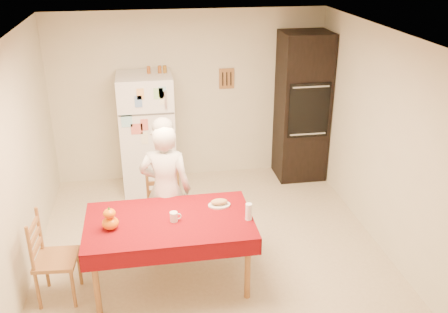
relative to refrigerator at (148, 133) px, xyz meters
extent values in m
plane|color=tan|center=(0.65, -1.88, -0.85)|extent=(4.50, 4.50, 0.00)
cube|color=beige|center=(0.65, 0.37, 0.40)|extent=(4.00, 0.02, 2.50)
cube|color=beige|center=(0.65, -4.13, 0.40)|extent=(4.00, 0.02, 2.50)
cube|color=beige|center=(-1.35, -1.88, 0.40)|extent=(0.02, 4.50, 2.50)
cube|color=beige|center=(2.65, -1.88, 0.40)|extent=(0.02, 4.50, 2.50)
cube|color=white|center=(0.65, -1.88, 1.65)|extent=(4.00, 4.50, 0.02)
cube|color=brown|center=(1.20, 0.36, 0.65)|extent=(0.22, 0.02, 0.30)
cube|color=white|center=(0.00, 0.00, 0.00)|extent=(0.75, 0.70, 1.70)
cube|color=silver|center=(0.26, -0.37, 0.60)|extent=(0.03, 0.03, 0.25)
cube|color=silver|center=(0.26, -0.37, -0.15)|extent=(0.03, 0.03, 0.60)
cube|color=black|center=(2.28, 0.05, 0.25)|extent=(0.70, 0.60, 2.20)
cube|color=black|center=(2.28, -0.26, 0.30)|extent=(0.59, 0.02, 0.80)
cylinder|color=brown|center=(-0.59, -2.67, -0.50)|extent=(0.06, 0.06, 0.71)
cylinder|color=brown|center=(-0.59, -1.89, -0.50)|extent=(0.06, 0.06, 0.71)
cylinder|color=brown|center=(0.89, -2.67, -0.50)|extent=(0.06, 0.06, 0.71)
cylinder|color=brown|center=(0.89, -1.89, -0.50)|extent=(0.06, 0.06, 0.71)
cube|color=brown|center=(0.15, -2.28, -0.12)|extent=(1.60, 0.90, 0.04)
cube|color=#56040E|center=(0.15, -2.28, -0.09)|extent=(1.70, 1.00, 0.01)
cylinder|color=brown|center=(-0.05, -1.68, -0.64)|extent=(0.04, 0.04, 0.43)
cylinder|color=brown|center=(-0.05, -1.34, -0.64)|extent=(0.04, 0.04, 0.43)
cylinder|color=brown|center=(0.31, -1.68, -0.64)|extent=(0.04, 0.04, 0.43)
cylinder|color=brown|center=(0.31, -1.34, -0.64)|extent=(0.04, 0.04, 0.43)
cube|color=brown|center=(0.13, -1.51, -0.40)|extent=(0.42, 0.40, 0.04)
cube|color=brown|center=(0.13, -1.34, -0.15)|extent=(0.36, 0.03, 0.50)
cylinder|color=brown|center=(-0.83, -2.52, -0.64)|extent=(0.04, 0.04, 0.43)
cylinder|color=brown|center=(-1.17, -2.50, -0.64)|extent=(0.04, 0.04, 0.43)
cylinder|color=brown|center=(-0.81, -2.17, -0.64)|extent=(0.04, 0.04, 0.43)
cylinder|color=brown|center=(-1.15, -2.14, -0.64)|extent=(0.04, 0.04, 0.43)
cube|color=brown|center=(-0.99, -2.33, -0.40)|extent=(0.43, 0.45, 0.04)
cube|color=brown|center=(-1.16, -2.32, -0.15)|extent=(0.06, 0.36, 0.50)
imported|color=silver|center=(0.15, -1.68, -0.05)|extent=(0.65, 0.49, 1.59)
cylinder|color=white|center=(0.20, -2.31, -0.04)|extent=(0.08, 0.08, 0.10)
ellipsoid|color=#E95D05|center=(-0.43, -2.35, -0.03)|extent=(0.17, 0.17, 0.13)
ellipsoid|color=#DA3D05|center=(-0.43, -2.35, 0.08)|extent=(0.12, 0.12, 0.09)
cylinder|color=white|center=(0.95, -2.40, 0.00)|extent=(0.07, 0.07, 0.18)
cylinder|color=silver|center=(0.70, -2.08, -0.08)|extent=(0.24, 0.24, 0.02)
ellipsoid|color=#A1804F|center=(0.70, -2.08, -0.04)|extent=(0.18, 0.10, 0.06)
cylinder|color=brown|center=(0.07, 0.05, 0.90)|extent=(0.05, 0.05, 0.10)
cylinder|color=brown|center=(0.22, 0.05, 0.90)|extent=(0.05, 0.05, 0.10)
cylinder|color=brown|center=(0.29, 0.05, 0.90)|extent=(0.05, 0.05, 0.10)
camera|label=1|loc=(-0.03, -6.69, 2.54)|focal=40.00mm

